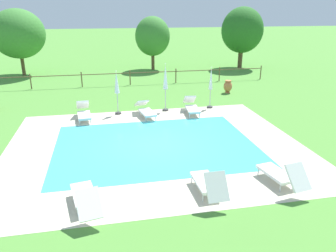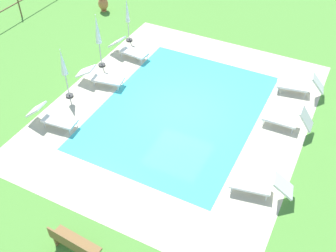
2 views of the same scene
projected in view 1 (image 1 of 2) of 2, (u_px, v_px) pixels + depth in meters
The scene contains 18 objects.
ground_plane at pixel (155, 145), 13.26m from camera, with size 160.00×160.00×0.00m, color #518E38.
pool_deck_paving at pixel (155, 145), 13.26m from camera, with size 11.71×9.69×0.01m, color beige.
swimming_pool_water at pixel (155, 145), 13.26m from camera, with size 7.94×5.92×0.01m, color #42CCD6.
pool_coping_rim at pixel (155, 145), 13.26m from camera, with size 8.42×6.40×0.01m.
sun_lounger_north_near_steps at pixel (85, 197), 8.93m from camera, with size 0.96×2.05×0.88m.
sun_lounger_north_mid at pixel (146, 110), 16.62m from camera, with size 0.93×2.12×0.75m.
sun_lounger_north_far at pixel (192, 106), 17.15m from camera, with size 0.77×2.04×0.84m.
sun_lounger_north_end at pixel (208, 183), 9.58m from camera, with size 0.64×1.84×1.01m.
sun_lounger_south_near_corner at pixel (84, 112), 16.18m from camera, with size 0.79×2.03×0.86m.
sun_lounger_south_mid at pixel (282, 174), 10.11m from camera, with size 0.91×1.96×0.97m.
patio_umbrella_closed_row_west at pixel (117, 86), 16.66m from camera, with size 0.32×0.32×2.26m.
patio_umbrella_closed_row_mid_west at pixel (211, 83), 17.75m from camera, with size 0.32×0.32×2.27m.
patio_umbrella_closed_row_mid_east at pixel (165, 80), 17.15m from camera, with size 0.32×0.32×2.54m.
terracotta_urn_near_fence at pixel (228, 86), 21.22m from camera, with size 0.55×0.55×0.82m.
perimeter_fence at pixel (130, 75), 23.37m from camera, with size 20.22×0.08×1.05m.
tree_far_west at pixel (18, 34), 25.84m from camera, with size 4.12×4.12×5.20m.
tree_west_mid at pixel (153, 36), 28.50m from camera, with size 3.02×3.02×4.56m.
tree_centre at pixel (242, 30), 29.18m from camera, with size 3.69×3.69×5.34m.
Camera 1 is at (-1.91, -12.07, 5.24)m, focal length 35.11 mm.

